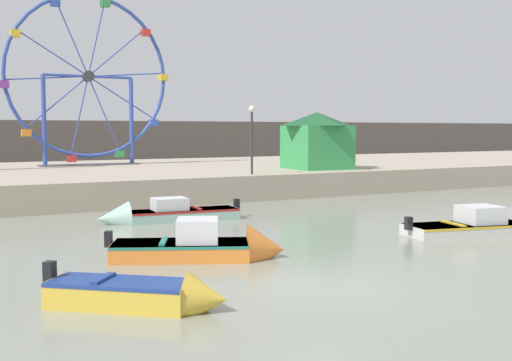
{
  "coord_description": "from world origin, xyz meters",
  "views": [
    {
      "loc": [
        -8.36,
        -12.08,
        3.61
      ],
      "look_at": [
        3.67,
        9.52,
        1.64
      ],
      "focal_mm": 44.69,
      "sensor_mm": 36.0,
      "label": 1
    }
  ],
  "objects": [
    {
      "name": "ferris_wheel_blue_frame",
      "position": [
        2.32,
        29.31,
        6.83
      ],
      "size": [
        10.8,
        1.2,
        10.99
      ],
      "color": "#334CA8",
      "rests_on": "quay_promenade"
    },
    {
      "name": "motorboat_pale_grey",
      "position": [
        9.79,
        3.2,
        0.27
      ],
      "size": [
        5.77,
        2.71,
        1.55
      ],
      "rotation": [
        0.0,
        0.0,
        6.07
      ],
      "color": "silver",
      "rests_on": "ground_plane"
    },
    {
      "name": "motorboat_mustard_yellow",
      "position": [
        -4.18,
        0.05,
        0.3
      ],
      "size": [
        3.49,
        3.21,
        1.11
      ],
      "rotation": [
        0.0,
        0.0,
        5.57
      ],
      "color": "gold",
      "rests_on": "ground_plane"
    },
    {
      "name": "motorboat_orange_hull",
      "position": [
        -0.84,
        3.94,
        0.34
      ],
      "size": [
        4.98,
        3.44,
        1.62
      ],
      "rotation": [
        0.0,
        0.0,
        5.84
      ],
      "color": "orange",
      "rests_on": "ground_plane"
    },
    {
      "name": "motorboat_seafoam",
      "position": [
        0.37,
        11.5,
        0.29
      ],
      "size": [
        5.84,
        1.88,
        1.34
      ],
      "rotation": [
        0.0,
        0.0,
        3.04
      ],
      "color": "#93BCAD",
      "rests_on": "ground_plane"
    },
    {
      "name": "ground_plane",
      "position": [
        0.0,
        0.0,
        0.0
      ],
      "size": [
        240.0,
        240.0,
        0.0
      ],
      "primitive_type": "plane",
      "color": "gray"
    },
    {
      "name": "distant_town_skyline",
      "position": [
        0.0,
        43.99,
        2.2
      ],
      "size": [
        140.0,
        3.0,
        4.4
      ],
      "primitive_type": "cube",
      "color": "#564C47",
      "rests_on": "ground_plane"
    },
    {
      "name": "promenade_lamp_near",
      "position": [
        7.48,
        16.81,
        3.66
      ],
      "size": [
        0.32,
        0.32,
        3.54
      ],
      "color": "#2D2D33",
      "rests_on": "quay_promenade"
    },
    {
      "name": "quay_promenade",
      "position": [
        0.0,
        25.72,
        0.66
      ],
      "size": [
        110.0,
        20.08,
        1.31
      ],
      "primitive_type": "cube",
      "color": "tan",
      "rests_on": "ground_plane"
    },
    {
      "name": "carnival_booth_green_kiosk",
      "position": [
        13.09,
        19.04,
        3.04
      ],
      "size": [
        3.72,
        4.05,
        3.33
      ],
      "rotation": [
        0.0,
        0.0,
        -0.07
      ],
      "color": "#33934C",
      "rests_on": "quay_promenade"
    }
  ]
}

